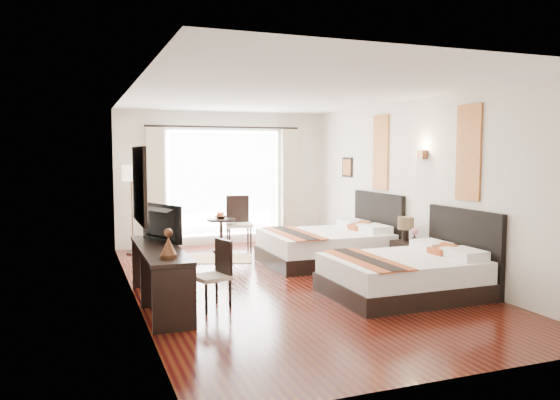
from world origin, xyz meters
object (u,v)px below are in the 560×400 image
object	(u,v)px
bed_far	(330,245)
window_chair	(239,233)
fruit_bowl	(221,217)
television	(156,223)
vase	(414,241)
floor_lamp	(131,179)
desk_chair	(213,288)
bed_near	(408,273)
table_lamp	(406,225)
console_desk	(160,277)
side_table	(221,235)
nightstand	(411,258)

from	to	relation	value
bed_far	window_chair	world-z (taller)	bed_far
fruit_bowl	window_chair	xyz separation A→B (m)	(0.39, 0.05, -0.35)
bed_far	television	distance (m)	3.51
vase	floor_lamp	bearing A→B (deg)	137.72
television	desk_chair	bearing A→B (deg)	-167.27
bed_near	television	xyz separation A→B (m)	(-3.25, 1.07, 0.71)
television	floor_lamp	distance (m)	3.43
table_lamp	window_chair	xyz separation A→B (m)	(-1.91, 3.04, -0.45)
table_lamp	floor_lamp	size ratio (longest dim) A/B	0.24
console_desk	floor_lamp	world-z (taller)	floor_lamp
table_lamp	television	world-z (taller)	television
television	desk_chair	size ratio (longest dim) A/B	1.03
side_table	nightstand	bearing A→B (deg)	-53.53
vase	console_desk	bearing A→B (deg)	-176.39
vase	window_chair	xyz separation A→B (m)	(-1.88, 3.32, -0.24)
bed_near	bed_far	world-z (taller)	bed_far
console_desk	desk_chair	world-z (taller)	desk_chair
vase	console_desk	size ratio (longest dim) A/B	0.06
desk_chair	side_table	size ratio (longest dim) A/B	1.32
bed_near	television	size ratio (longest dim) A/B	2.32
bed_far	nightstand	size ratio (longest dim) A/B	3.87
floor_lamp	fruit_bowl	xyz separation A→B (m)	(1.67, -0.31, -0.77)
bed_near	desk_chair	world-z (taller)	bed_near
television	floor_lamp	world-z (taller)	floor_lamp
television	nightstand	bearing A→B (deg)	-115.24
console_desk	television	xyz separation A→B (m)	(0.02, 0.43, 0.63)
bed_far	vase	world-z (taller)	bed_far
bed_far	table_lamp	xyz separation A→B (m)	(0.78, -1.18, 0.47)
bed_near	floor_lamp	distance (m)	5.64
table_lamp	side_table	bearing A→B (deg)	127.74
vase	floor_lamp	xyz separation A→B (m)	(-3.94, 3.58, 0.88)
television	side_table	size ratio (longest dim) A/B	1.36
console_desk	side_table	xyz separation A→B (m)	(1.70, 3.50, -0.05)
television	floor_lamp	size ratio (longest dim) A/B	0.52
bed_near	side_table	distance (m)	4.43
window_chair	floor_lamp	bearing A→B (deg)	-87.46
bed_near	desk_chair	bearing A→B (deg)	173.42
bed_near	floor_lamp	size ratio (longest dim) A/B	1.20
bed_far	side_table	distance (m)	2.34
window_chair	table_lamp	bearing A→B (deg)	41.74
window_chair	fruit_bowl	bearing A→B (deg)	-72.30
bed_near	desk_chair	distance (m)	2.68
vase	window_chair	distance (m)	3.83
nightstand	side_table	world-z (taller)	side_table
floor_lamp	fruit_bowl	size ratio (longest dim) A/B	7.22
console_desk	desk_chair	distance (m)	0.70
fruit_bowl	window_chair	world-z (taller)	window_chair
bed_far	desk_chair	xyz separation A→B (m)	(-2.61, -2.05, -0.05)
table_lamp	side_table	distance (m)	3.78
window_chair	console_desk	bearing A→B (deg)	-20.65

